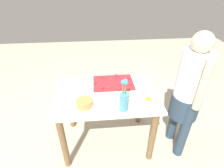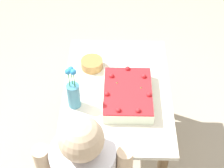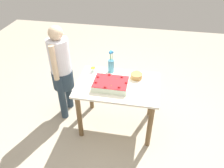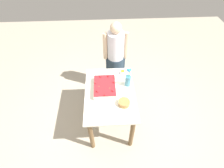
{
  "view_description": "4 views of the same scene",
  "coord_description": "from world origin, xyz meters",
  "px_view_note": "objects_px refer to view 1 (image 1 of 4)",
  "views": [
    {
      "loc": [
        0.08,
        1.57,
        1.92
      ],
      "look_at": [
        -0.07,
        -0.1,
        0.83
      ],
      "focal_mm": 28.0,
      "sensor_mm": 36.0,
      "label": 1
    },
    {
      "loc": [
        -1.69,
        0.0,
        2.58
      ],
      "look_at": [
        0.01,
        0.04,
        0.83
      ],
      "focal_mm": 55.0,
      "sensor_mm": 36.0,
      "label": 2
    },
    {
      "loc": [
        0.35,
        -2.37,
        2.54
      ],
      "look_at": [
        -0.06,
        -0.1,
        0.84
      ],
      "focal_mm": 35.0,
      "sensor_mm": 36.0,
      "label": 3
    },
    {
      "loc": [
        1.76,
        -0.07,
        2.83
      ],
      "look_at": [
        -0.11,
        0.04,
        0.85
      ],
      "focal_mm": 28.0,
      "sensor_mm": 36.0,
      "label": 4
    }
  ],
  "objects_px": {
    "flower_vase": "(124,100)",
    "fruit_bowl": "(84,103)",
    "cake_knife": "(74,89)",
    "person_standing": "(189,91)",
    "sheet_cake": "(113,86)",
    "serving_plate_with_slice": "(148,103)"
  },
  "relations": [
    {
      "from": "flower_vase",
      "to": "fruit_bowl",
      "type": "relative_size",
      "value": 2.05
    },
    {
      "from": "cake_knife",
      "to": "person_standing",
      "type": "height_order",
      "value": "person_standing"
    },
    {
      "from": "flower_vase",
      "to": "person_standing",
      "type": "bearing_deg",
      "value": -168.64
    },
    {
      "from": "sheet_cake",
      "to": "serving_plate_with_slice",
      "type": "height_order",
      "value": "sheet_cake"
    },
    {
      "from": "flower_vase",
      "to": "fruit_bowl",
      "type": "distance_m",
      "value": 0.4
    },
    {
      "from": "serving_plate_with_slice",
      "to": "cake_knife",
      "type": "xyz_separation_m",
      "value": [
        0.77,
        -0.34,
        -0.02
      ]
    },
    {
      "from": "person_standing",
      "to": "flower_vase",
      "type": "bearing_deg",
      "value": 11.36
    },
    {
      "from": "cake_knife",
      "to": "fruit_bowl",
      "type": "bearing_deg",
      "value": 172.4
    },
    {
      "from": "sheet_cake",
      "to": "flower_vase",
      "type": "height_order",
      "value": "flower_vase"
    },
    {
      "from": "cake_knife",
      "to": "fruit_bowl",
      "type": "xyz_separation_m",
      "value": [
        -0.13,
        0.3,
        0.03
      ]
    },
    {
      "from": "serving_plate_with_slice",
      "to": "flower_vase",
      "type": "relative_size",
      "value": 0.64
    },
    {
      "from": "cake_knife",
      "to": "person_standing",
      "type": "xyz_separation_m",
      "value": [
        -1.23,
        0.26,
        0.07
      ]
    },
    {
      "from": "sheet_cake",
      "to": "cake_knife",
      "type": "height_order",
      "value": "sheet_cake"
    },
    {
      "from": "serving_plate_with_slice",
      "to": "person_standing",
      "type": "relative_size",
      "value": 0.15
    },
    {
      "from": "serving_plate_with_slice",
      "to": "sheet_cake",
      "type": "bearing_deg",
      "value": -43.92
    },
    {
      "from": "sheet_cake",
      "to": "fruit_bowl",
      "type": "bearing_deg",
      "value": 40.26
    },
    {
      "from": "sheet_cake",
      "to": "person_standing",
      "type": "distance_m",
      "value": 0.81
    },
    {
      "from": "fruit_bowl",
      "to": "person_standing",
      "type": "xyz_separation_m",
      "value": [
        -1.1,
        -0.05,
        0.04
      ]
    },
    {
      "from": "flower_vase",
      "to": "person_standing",
      "type": "xyz_separation_m",
      "value": [
        -0.71,
        -0.14,
        -0.05
      ]
    },
    {
      "from": "sheet_cake",
      "to": "cake_knife",
      "type": "relative_size",
      "value": 2.19
    },
    {
      "from": "cake_knife",
      "to": "serving_plate_with_slice",
      "type": "bearing_deg",
      "value": -144.8
    },
    {
      "from": "serving_plate_with_slice",
      "to": "person_standing",
      "type": "distance_m",
      "value": 0.47
    }
  ]
}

